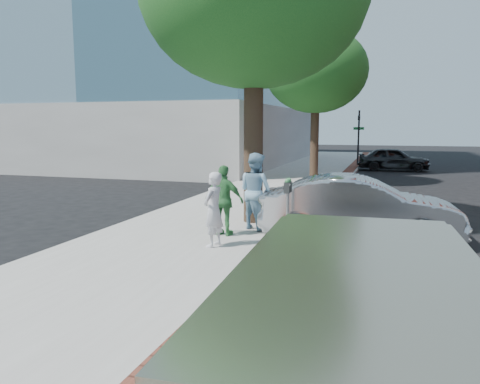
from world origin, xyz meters
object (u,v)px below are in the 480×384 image
at_px(parking_meter, 288,197).
at_px(bg_car, 394,159).
at_px(person_green, 224,201).
at_px(van, 358,349).
at_px(person_officer, 256,191).
at_px(sedan_silver, 359,208).
at_px(person_gray, 213,209).

xyz_separation_m(parking_meter, bg_car, (2.37, 20.47, -0.47)).
height_order(person_green, van, person_green).
xyz_separation_m(person_officer, person_green, (-0.51, -0.96, -0.13)).
xyz_separation_m(parking_meter, sedan_silver, (1.46, 1.46, -0.42)).
xyz_separation_m(person_green, bg_car, (3.98, 20.17, -0.27)).
height_order(person_green, sedan_silver, person_green).
xyz_separation_m(person_gray, person_green, (-0.13, 1.05, 0.03)).
relative_size(person_officer, person_green, 1.15).
xyz_separation_m(person_officer, van, (3.04, -7.70, -0.13)).
height_order(person_gray, bg_car, person_gray).
bearing_deg(person_officer, van, 142.44).
relative_size(sedan_silver, bg_car, 1.11).
height_order(person_officer, van, person_officer).
xyz_separation_m(bg_car, van, (-0.43, -26.91, 0.26)).
bearing_deg(bg_car, sedan_silver, 175.86).
distance_m(parking_meter, person_gray, 1.68).
bearing_deg(person_officer, parking_meter, 162.03).
height_order(parking_meter, van, van).
height_order(parking_meter, sedan_silver, parking_meter).
xyz_separation_m(person_green, sedan_silver, (3.07, 1.17, -0.21)).
xyz_separation_m(person_officer, sedan_silver, (2.56, 0.21, -0.34)).
distance_m(bg_car, van, 26.91).
distance_m(person_gray, bg_car, 21.58).
bearing_deg(parking_meter, person_green, 169.68).
bearing_deg(person_green, person_officer, -111.65).
bearing_deg(parking_meter, person_officer, 131.17).
distance_m(parking_meter, van, 6.73).
bearing_deg(van, person_gray, 118.27).
height_order(parking_meter, bg_car, parking_meter).
distance_m(parking_meter, person_green, 1.65).
distance_m(person_officer, sedan_silver, 2.59).
bearing_deg(person_green, van, 124.16).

